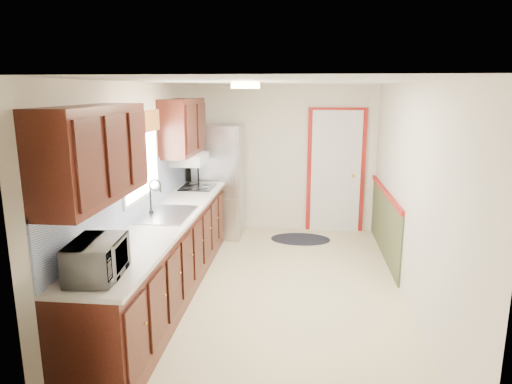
# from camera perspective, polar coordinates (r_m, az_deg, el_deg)

# --- Properties ---
(room_shell) EXTENTS (3.20, 5.20, 2.52)m
(room_shell) POSITION_cam_1_polar(r_m,az_deg,el_deg) (5.15, 2.33, 0.12)
(room_shell) COLOR beige
(room_shell) RESTS_ON ground
(kitchen_run) EXTENTS (0.63, 4.00, 2.20)m
(kitchen_run) POSITION_cam_1_polar(r_m,az_deg,el_deg) (5.20, -11.70, -4.47)
(kitchen_run) COLOR #36120C
(kitchen_run) RESTS_ON ground
(back_wall_trim) EXTENTS (1.12, 2.30, 2.08)m
(back_wall_trim) POSITION_cam_1_polar(r_m,az_deg,el_deg) (7.40, 11.13, 1.29)
(back_wall_trim) COLOR maroon
(back_wall_trim) RESTS_ON ground
(ceiling_fixture) EXTENTS (0.30, 0.30, 0.06)m
(ceiling_fixture) POSITION_cam_1_polar(r_m,az_deg,el_deg) (4.85, -1.34, 13.17)
(ceiling_fixture) COLOR #FFD88C
(ceiling_fixture) RESTS_ON room_shell
(microwave) EXTENTS (0.34, 0.55, 0.35)m
(microwave) POSITION_cam_1_polar(r_m,az_deg,el_deg) (3.62, -19.30, -7.43)
(microwave) COLOR white
(microwave) RESTS_ON kitchen_run
(refrigerator) EXTENTS (0.75, 0.75, 1.78)m
(refrigerator) POSITION_cam_1_polar(r_m,az_deg,el_deg) (7.33, -4.63, 1.41)
(refrigerator) COLOR #B7B7BC
(refrigerator) RESTS_ON ground
(rug) EXTENTS (0.93, 0.60, 0.01)m
(rug) POSITION_cam_1_polar(r_m,az_deg,el_deg) (7.29, 5.58, -5.87)
(rug) COLOR black
(rug) RESTS_ON ground
(cooktop) EXTENTS (0.46, 0.55, 0.02)m
(cooktop) POSITION_cam_1_polar(r_m,az_deg,el_deg) (6.62, -7.29, 0.64)
(cooktop) COLOR black
(cooktop) RESTS_ON kitchen_run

